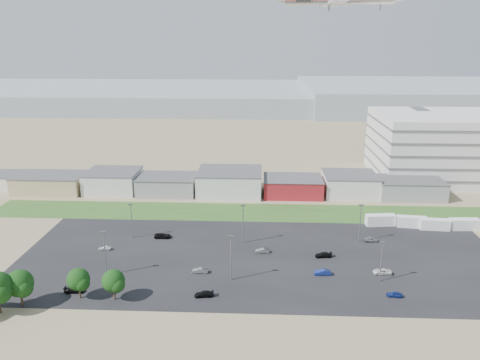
# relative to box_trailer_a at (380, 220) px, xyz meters

# --- Properties ---
(ground) EXTENTS (700.00, 700.00, 0.00)m
(ground) POSITION_rel_box_trailer_a_xyz_m (-39.92, -43.07, -1.60)
(ground) COLOR #8A7A58
(ground) RESTS_ON ground
(parking_lot) EXTENTS (120.00, 50.00, 0.01)m
(parking_lot) POSITION_rel_box_trailer_a_xyz_m (-34.92, -23.07, -1.59)
(parking_lot) COLOR black
(parking_lot) RESTS_ON ground
(grass_strip) EXTENTS (160.00, 16.00, 0.02)m
(grass_strip) POSITION_rel_box_trailer_a_xyz_m (-39.92, 8.93, -1.59)
(grass_strip) COLOR #2E541F
(grass_strip) RESTS_ON ground
(hills_backdrop) EXTENTS (700.00, 200.00, 9.00)m
(hills_backdrop) POSITION_rel_box_trailer_a_xyz_m (0.08, 271.93, 2.90)
(hills_backdrop) COLOR gray
(hills_backdrop) RESTS_ON ground
(building_row) EXTENTS (170.00, 20.00, 8.00)m
(building_row) POSITION_rel_box_trailer_a_xyz_m (-56.92, 27.93, 2.40)
(building_row) COLOR silver
(building_row) RESTS_ON ground
(box_trailer_a) EXTENTS (8.77, 3.65, 3.19)m
(box_trailer_a) POSITION_rel_box_trailer_a_xyz_m (0.00, 0.00, 0.00)
(box_trailer_a) COLOR silver
(box_trailer_a) RESTS_ON ground
(box_trailer_b) EXTENTS (8.61, 3.53, 3.14)m
(box_trailer_b) POSITION_rel_box_trailer_a_xyz_m (8.84, -0.94, -0.03)
(box_trailer_b) COLOR silver
(box_trailer_b) RESTS_ON ground
(box_trailer_c) EXTENTS (8.32, 3.08, 3.06)m
(box_trailer_c) POSITION_rel_box_trailer_a_xyz_m (14.68, -2.50, -0.06)
(box_trailer_c) COLOR silver
(box_trailer_c) RESTS_ON ground
(box_trailer_d) EXTENTS (8.52, 3.02, 3.15)m
(box_trailer_d) POSITION_rel_box_trailer_a_xyz_m (23.14, -2.12, -0.02)
(box_trailer_d) COLOR silver
(box_trailer_d) RESTS_ON ground
(tree_mid) EXTENTS (5.92, 5.92, 8.89)m
(tree_mid) POSITION_rel_box_trailer_a_xyz_m (-83.38, -47.08, 2.85)
(tree_mid) COLOR black
(tree_mid) RESTS_ON ground
(tree_right) EXTENTS (5.06, 5.06, 7.59)m
(tree_right) POSITION_rel_box_trailer_a_xyz_m (-72.73, -43.64, 2.20)
(tree_right) COLOR black
(tree_right) RESTS_ON ground
(tree_near) EXTENTS (5.07, 5.07, 7.61)m
(tree_near) POSITION_rel_box_trailer_a_xyz_m (-65.27, -43.91, 2.21)
(tree_near) COLOR black
(tree_near) RESTS_ON ground
(lightpole_front_l) EXTENTS (1.27, 0.53, 10.82)m
(lightpole_front_l) POSITION_rel_box_trailer_a_xyz_m (-70.32, -33.51, 3.81)
(lightpole_front_l) COLOR slate
(lightpole_front_l) RESTS_ON ground
(lightpole_front_m) EXTENTS (1.27, 0.53, 10.77)m
(lightpole_front_m) POSITION_rel_box_trailer_a_xyz_m (-41.52, -34.47, 3.79)
(lightpole_front_m) COLOR slate
(lightpole_front_m) RESTS_ON ground
(lightpole_front_r) EXTENTS (1.13, 0.47, 9.62)m
(lightpole_front_r) POSITION_rel_box_trailer_a_xyz_m (-8.18, -33.62, 3.21)
(lightpole_front_r) COLOR slate
(lightpole_front_r) RESTS_ON ground
(lightpole_back_l) EXTENTS (1.15, 0.48, 9.80)m
(lightpole_back_l) POSITION_rel_box_trailer_a_xyz_m (-69.92, -12.40, 3.31)
(lightpole_back_l) COLOR slate
(lightpole_back_l) RESTS_ON ground
(lightpole_back_m) EXTENTS (1.26, 0.52, 10.69)m
(lightpole_back_m) POSITION_rel_box_trailer_a_xyz_m (-39.63, -14.16, 3.75)
(lightpole_back_m) COLOR slate
(lightpole_back_m) RESTS_ON ground
(lightpole_back_r) EXTENTS (1.24, 0.52, 10.51)m
(lightpole_back_r) POSITION_rel_box_trailer_a_xyz_m (-8.58, -12.11, 3.66)
(lightpole_back_r) COLOR slate
(lightpole_back_r) RESTS_ON ground
(airliner) EXTENTS (49.14, 34.37, 14.20)m
(airliner) POSITION_rel_box_trailer_a_xyz_m (-7.29, 56.26, 64.59)
(airliner) COLOR silver
(parked_car_0) EXTENTS (4.37, 2.15, 1.19)m
(parked_car_0) POSITION_rel_box_trailer_a_xyz_m (-6.73, -30.10, -1.00)
(parked_car_0) COLOR silver
(parked_car_0) RESTS_ON ground
(parked_car_1) EXTENTS (4.03, 1.54, 1.31)m
(parked_car_1) POSITION_rel_box_trailer_a_xyz_m (-20.58, -31.17, -0.94)
(parked_car_1) COLOR navy
(parked_car_1) RESTS_ON ground
(parked_car_2) EXTENTS (3.39, 1.67, 1.11)m
(parked_car_2) POSITION_rel_box_trailer_a_xyz_m (-6.63, -40.16, -1.04)
(parked_car_2) COLOR navy
(parked_car_2) RESTS_ON ground
(parked_car_3) EXTENTS (4.25, 2.19, 1.18)m
(parked_car_3) POSITION_rel_box_trailer_a_xyz_m (-46.76, -41.91, -1.01)
(parked_car_3) COLOR black
(parked_car_3) RESTS_ON ground
(parked_car_4) EXTENTS (3.71, 1.29, 1.22)m
(parked_car_4) POSITION_rel_box_trailer_a_xyz_m (-48.90, -31.51, -0.99)
(parked_car_4) COLOR #595B5E
(parked_car_4) RESTS_ON ground
(parked_car_5) EXTENTS (3.25, 1.41, 1.09)m
(parked_car_5) POSITION_rel_box_trailer_a_xyz_m (-75.07, -20.33, -1.05)
(parked_car_5) COLOR silver
(parked_car_5) RESTS_ON ground
(parked_car_7) EXTENTS (3.62, 1.49, 1.17)m
(parked_car_7) POSITION_rel_box_trailer_a_xyz_m (-34.44, -20.13, -1.01)
(parked_car_7) COLOR #595B5E
(parked_car_7) RESTS_ON ground
(parked_car_8) EXTENTS (3.87, 1.75, 1.29)m
(parked_car_8) POSITION_rel_box_trailer_a_xyz_m (-5.34, -11.99, -0.95)
(parked_car_8) COLOR #A5A5AA
(parked_car_8) RESTS_ON ground
(parked_car_9) EXTENTS (4.67, 2.30, 1.27)m
(parked_car_9) POSITION_rel_box_trailer_a_xyz_m (-61.73, -12.06, -0.96)
(parked_car_9) COLOR black
(parked_car_9) RESTS_ON ground
(parked_car_10) EXTENTS (4.38, 2.01, 1.24)m
(parked_car_10) POSITION_rel_box_trailer_a_xyz_m (-74.78, -41.47, -0.98)
(parked_car_10) COLOR black
(parked_car_10) RESTS_ON ground
(parked_car_12) EXTENTS (4.37, 2.20, 1.22)m
(parked_car_12) POSITION_rel_box_trailer_a_xyz_m (-19.21, -21.93, -0.99)
(parked_car_12) COLOR black
(parked_car_12) RESTS_ON ground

